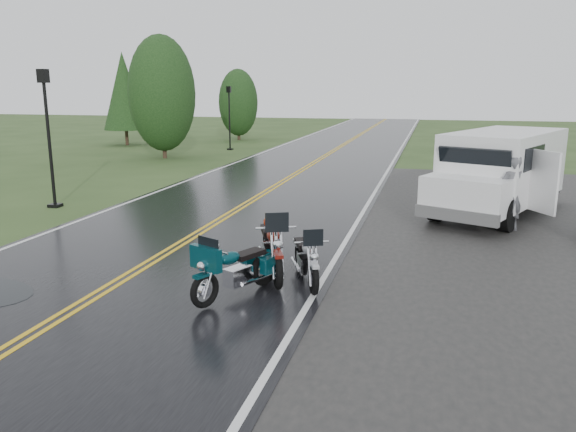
# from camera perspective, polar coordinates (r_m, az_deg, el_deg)

# --- Properties ---
(ground) EXTENTS (120.00, 120.00, 0.00)m
(ground) POSITION_cam_1_polar(r_m,az_deg,el_deg) (11.59, -16.18, -6.19)
(ground) COLOR #2D471E
(ground) RESTS_ON ground
(road) EXTENTS (8.00, 100.00, 0.04)m
(road) POSITION_cam_1_polar(r_m,az_deg,el_deg) (20.53, -1.96, 2.59)
(road) COLOR black
(road) RESTS_ON ground
(motorcycle_red) EXTENTS (1.72, 2.53, 1.40)m
(motorcycle_red) POSITION_cam_1_polar(r_m,az_deg,el_deg) (10.25, -1.04, -4.05)
(motorcycle_red) COLOR #5C100A
(motorcycle_red) RESTS_ON ground
(motorcycle_teal) EXTENTS (1.55, 2.19, 1.22)m
(motorcycle_teal) POSITION_cam_1_polar(r_m,az_deg,el_deg) (9.52, -8.50, -6.12)
(motorcycle_teal) COLOR #053038
(motorcycle_teal) RESTS_ON ground
(motorcycle_silver) EXTENTS (1.45, 2.11, 1.17)m
(motorcycle_silver) POSITION_cam_1_polar(r_m,az_deg,el_deg) (10.02, 2.64, -5.16)
(motorcycle_silver) COLOR #AFB1B7
(motorcycle_silver) RESTS_ON ground
(van_white) EXTENTS (4.76, 6.78, 2.50)m
(van_white) POSITION_cam_1_polar(r_m,az_deg,el_deg) (16.11, 15.04, 3.74)
(van_white) COLOR white
(van_white) RESTS_ON ground
(person_at_van) EXTENTS (0.86, 0.80, 1.98)m
(person_at_van) POSITION_cam_1_polar(r_m,az_deg,el_deg) (15.61, 21.67, 2.02)
(person_at_van) COLOR #545459
(person_at_van) RESTS_ON ground
(lamp_post_near_left) EXTENTS (0.37, 0.37, 4.30)m
(lamp_post_near_left) POSITION_cam_1_polar(r_m,az_deg,el_deg) (18.97, -23.11, 7.21)
(lamp_post_near_left) COLOR black
(lamp_post_near_left) RESTS_ON ground
(lamp_post_far_left) EXTENTS (0.33, 0.33, 3.82)m
(lamp_post_far_left) POSITION_cam_1_polar(r_m,az_deg,el_deg) (34.45, -5.97, 9.86)
(lamp_post_far_left) COLOR black
(lamp_post_far_left) RESTS_ON ground
(tree_left_mid) EXTENTS (3.51, 3.51, 5.48)m
(tree_left_mid) POSITION_cam_1_polar(r_m,az_deg,el_deg) (30.84, -12.63, 10.82)
(tree_left_mid) COLOR #1E3D19
(tree_left_mid) RESTS_ON ground
(tree_left_far) EXTENTS (2.79, 2.79, 4.29)m
(tree_left_far) POSITION_cam_1_polar(r_m,az_deg,el_deg) (41.13, -5.06, 10.69)
(tree_left_far) COLOR #1E3D19
(tree_left_far) RESTS_ON ground
(pine_left_far) EXTENTS (2.79, 2.79, 5.82)m
(pine_left_far) POSITION_cam_1_polar(r_m,az_deg,el_deg) (38.63, -16.28, 11.23)
(pine_left_far) COLOR #1E3D19
(pine_left_far) RESTS_ON ground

